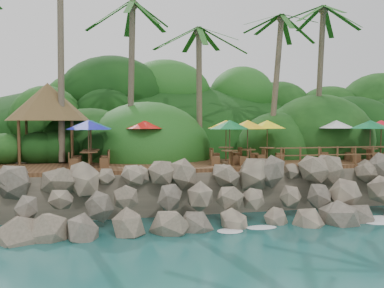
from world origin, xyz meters
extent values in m
plane|color=#19514F|center=(0.00, 0.00, 0.00)|extent=(140.00, 140.00, 0.00)
cube|color=gray|center=(0.00, 16.00, 1.05)|extent=(32.00, 25.20, 2.10)
ellipsoid|color=#143811|center=(0.00, 23.50, 0.00)|extent=(44.80, 28.00, 15.40)
cube|color=brown|center=(0.00, 6.00, 2.20)|extent=(26.00, 5.00, 0.20)
ellipsoid|color=white|center=(-6.00, 0.30, 0.03)|extent=(1.20, 0.80, 0.06)
ellipsoid|color=white|center=(-3.00, 0.30, 0.03)|extent=(1.20, 0.80, 0.06)
ellipsoid|color=white|center=(0.00, 0.30, 0.03)|extent=(1.20, 0.80, 0.06)
ellipsoid|color=white|center=(3.00, 0.30, 0.03)|extent=(1.20, 0.80, 0.06)
ellipsoid|color=white|center=(6.00, 0.30, 0.03)|extent=(1.20, 0.80, 0.06)
cylinder|color=brown|center=(-7.07, 8.71, 8.78)|extent=(0.43, 2.45, 12.85)
cylinder|color=brown|center=(-3.05, 9.03, 7.04)|extent=(0.74, 0.68, 9.48)
ellipsoid|color=#23601E|center=(-3.05, 9.03, 11.78)|extent=(6.00, 6.00, 2.40)
cylinder|color=brown|center=(1.21, 9.16, 6.37)|extent=(0.60, 0.62, 8.14)
ellipsoid|color=#23601E|center=(1.21, 9.16, 10.44)|extent=(6.00, 6.00, 2.40)
cylinder|color=brown|center=(6.18, 8.68, 6.94)|extent=(1.56, 1.26, 9.23)
ellipsoid|color=#23601E|center=(6.18, 8.68, 11.58)|extent=(6.00, 6.00, 2.40)
cylinder|color=brown|center=(9.26, 8.62, 7.16)|extent=(0.54, 1.33, 9.72)
ellipsoid|color=#23601E|center=(9.26, 8.62, 12.03)|extent=(6.00, 6.00, 2.40)
cylinder|color=brown|center=(-9.28, 7.82, 3.50)|extent=(0.16, 0.16, 2.40)
cylinder|color=brown|center=(-6.48, 7.82, 3.50)|extent=(0.16, 0.16, 2.40)
cylinder|color=brown|center=(-9.28, 10.62, 3.50)|extent=(0.16, 0.16, 2.40)
cylinder|color=brown|center=(-6.48, 10.62, 3.50)|extent=(0.16, 0.16, 2.40)
cone|color=brown|center=(-7.88, 9.22, 5.80)|extent=(4.78, 4.78, 2.20)
cylinder|color=brown|center=(4.63, 6.37, 2.69)|extent=(0.09, 0.09, 0.79)
cylinder|color=brown|center=(4.63, 6.37, 3.10)|extent=(0.90, 0.90, 0.05)
cylinder|color=brown|center=(4.63, 6.37, 3.47)|extent=(0.05, 0.05, 2.35)
cone|color=yellow|center=(4.63, 6.37, 4.49)|extent=(2.24, 2.24, 0.48)
cube|color=brown|center=(3.90, 6.56, 2.55)|extent=(0.54, 0.54, 0.49)
cube|color=brown|center=(5.35, 6.19, 2.55)|extent=(0.54, 0.54, 0.49)
cylinder|color=brown|center=(-5.57, 5.12, 2.69)|extent=(0.09, 0.09, 0.79)
cylinder|color=brown|center=(-5.57, 5.12, 3.10)|extent=(0.90, 0.90, 0.05)
cylinder|color=brown|center=(-5.57, 5.12, 3.47)|extent=(0.05, 0.05, 2.35)
cone|color=#0C119E|center=(-5.57, 5.12, 4.49)|extent=(2.24, 2.24, 0.48)
cube|color=brown|center=(-6.31, 5.09, 2.55)|extent=(0.47, 0.47, 0.49)
cube|color=brown|center=(-4.82, 5.16, 2.55)|extent=(0.47, 0.47, 0.49)
cylinder|color=brown|center=(1.74, 4.63, 2.69)|extent=(0.09, 0.09, 0.79)
cylinder|color=brown|center=(1.74, 4.63, 3.10)|extent=(0.90, 0.90, 0.05)
cylinder|color=brown|center=(1.74, 4.63, 3.47)|extent=(0.05, 0.05, 2.35)
cone|color=#0B692D|center=(1.74, 4.63, 4.49)|extent=(2.24, 2.24, 0.48)
cube|color=brown|center=(1.01, 4.81, 2.55)|extent=(0.54, 0.54, 0.49)
cube|color=brown|center=(2.46, 4.45, 2.55)|extent=(0.54, 0.54, 0.49)
cylinder|color=brown|center=(11.80, 5.71, 2.69)|extent=(0.09, 0.09, 0.79)
cylinder|color=brown|center=(11.80, 5.71, 3.10)|extent=(0.90, 0.90, 0.05)
cylinder|color=brown|center=(11.80, 5.71, 3.47)|extent=(0.05, 0.05, 2.35)
cone|color=red|center=(11.80, 5.71, 4.49)|extent=(2.24, 2.24, 0.48)
cube|color=brown|center=(11.07, 5.53, 2.55)|extent=(0.54, 0.54, 0.49)
cylinder|color=brown|center=(9.11, 6.30, 2.69)|extent=(0.09, 0.09, 0.79)
cylinder|color=brown|center=(9.11, 6.30, 3.10)|extent=(0.90, 0.90, 0.05)
cylinder|color=brown|center=(9.11, 6.30, 3.47)|extent=(0.05, 0.05, 2.35)
cone|color=silver|center=(9.11, 6.30, 4.49)|extent=(2.24, 2.24, 0.48)
cube|color=brown|center=(8.39, 6.48, 2.55)|extent=(0.54, 0.54, 0.49)
cube|color=brown|center=(9.83, 6.12, 2.55)|extent=(0.54, 0.54, 0.49)
cylinder|color=brown|center=(2.96, 5.20, 2.69)|extent=(0.09, 0.09, 0.79)
cylinder|color=brown|center=(2.96, 5.20, 3.10)|extent=(0.90, 0.90, 0.05)
cylinder|color=brown|center=(2.96, 5.20, 3.47)|extent=(0.05, 0.05, 2.35)
cone|color=yellow|center=(2.96, 5.20, 4.49)|extent=(2.24, 2.24, 0.48)
cube|color=brown|center=(2.22, 5.17, 2.55)|extent=(0.47, 0.47, 0.49)
cube|color=brown|center=(3.71, 5.23, 2.55)|extent=(0.47, 0.47, 0.49)
cylinder|color=brown|center=(-5.45, 7.01, 2.69)|extent=(0.09, 0.09, 0.79)
cylinder|color=brown|center=(-5.45, 7.01, 3.10)|extent=(0.90, 0.90, 0.05)
cylinder|color=brown|center=(-5.45, 7.01, 3.47)|extent=(0.05, 0.05, 2.35)
cone|color=#0C1FA3|center=(-5.45, 7.01, 4.49)|extent=(2.24, 2.24, 0.48)
cube|color=brown|center=(-6.19, 7.08, 2.55)|extent=(0.49, 0.49, 0.49)
cube|color=brown|center=(-4.70, 6.94, 2.55)|extent=(0.49, 0.49, 0.49)
cylinder|color=brown|center=(-5.49, 6.48, 2.69)|extent=(0.09, 0.09, 0.79)
cylinder|color=brown|center=(-5.49, 6.48, 3.10)|extent=(0.90, 0.90, 0.05)
cylinder|color=brown|center=(-5.49, 6.48, 3.47)|extent=(0.05, 0.05, 2.35)
cone|color=#0C743E|center=(-5.49, 6.48, 4.49)|extent=(2.24, 2.24, 0.48)
cube|color=brown|center=(-6.23, 6.40, 2.55)|extent=(0.49, 0.49, 0.49)
cube|color=brown|center=(-4.74, 6.56, 2.55)|extent=(0.49, 0.49, 0.49)
cylinder|color=brown|center=(-2.47, 7.27, 2.69)|extent=(0.09, 0.09, 0.79)
cylinder|color=brown|center=(-2.47, 7.27, 3.10)|extent=(0.90, 0.90, 0.05)
cylinder|color=brown|center=(-2.47, 7.27, 3.47)|extent=(0.05, 0.05, 2.35)
cone|color=red|center=(-2.47, 7.27, 4.49)|extent=(2.24, 2.24, 0.48)
cube|color=brown|center=(-3.19, 7.09, 2.55)|extent=(0.55, 0.55, 0.49)
cube|color=brown|center=(-1.74, 7.46, 2.55)|extent=(0.55, 0.55, 0.49)
cylinder|color=brown|center=(10.09, 4.40, 2.69)|extent=(0.09, 0.09, 0.79)
cylinder|color=brown|center=(10.09, 4.40, 3.10)|extent=(0.90, 0.90, 0.05)
cylinder|color=brown|center=(10.09, 4.40, 3.47)|extent=(0.05, 0.05, 2.35)
cone|color=#0B6933|center=(10.09, 4.40, 4.49)|extent=(2.24, 2.24, 0.48)
cube|color=brown|center=(9.40, 4.68, 2.55)|extent=(0.58, 0.58, 0.49)
cube|color=brown|center=(10.79, 4.12, 2.55)|extent=(0.58, 0.58, 0.49)
cylinder|color=brown|center=(2.37, 7.23, 2.69)|extent=(0.09, 0.09, 0.79)
cylinder|color=brown|center=(2.37, 7.23, 3.10)|extent=(0.90, 0.90, 0.05)
cylinder|color=brown|center=(2.37, 7.23, 3.47)|extent=(0.05, 0.05, 2.35)
cone|color=yellow|center=(2.37, 7.23, 4.49)|extent=(2.24, 2.24, 0.48)
cube|color=brown|center=(1.64, 7.09, 2.55)|extent=(0.52, 0.52, 0.49)
cube|color=brown|center=(3.10, 7.37, 2.55)|extent=(0.52, 0.52, 0.49)
cylinder|color=brown|center=(4.25, 3.65, 2.80)|extent=(0.10, 0.10, 1.00)
cylinder|color=brown|center=(5.35, 3.65, 2.80)|extent=(0.10, 0.10, 1.00)
cylinder|color=brown|center=(6.45, 3.65, 2.80)|extent=(0.10, 0.10, 1.00)
cylinder|color=brown|center=(7.55, 3.65, 2.80)|extent=(0.10, 0.10, 1.00)
cylinder|color=brown|center=(8.65, 3.65, 2.80)|extent=(0.10, 0.10, 1.00)
cylinder|color=brown|center=(9.75, 3.65, 2.80)|extent=(0.10, 0.10, 1.00)
cube|color=brown|center=(7.55, 3.65, 3.25)|extent=(7.20, 0.06, 0.06)
cube|color=brown|center=(7.55, 3.65, 2.85)|extent=(7.20, 0.06, 0.06)
imported|color=white|center=(9.42, 6.58, 3.12)|extent=(0.70, 0.59, 1.63)
camera|label=1|loc=(-5.41, -17.00, 4.64)|focal=39.97mm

